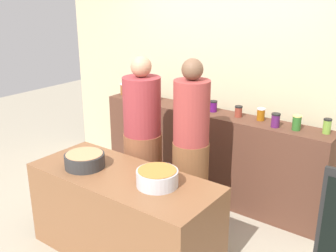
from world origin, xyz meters
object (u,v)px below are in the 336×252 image
(preserve_jar_0, at_px, (123,89))
(preserve_jar_3, at_px, (213,106))
(preserve_jar_7, at_px, (297,123))
(preserve_jar_5, at_px, (261,114))
(cook_with_tongs, at_px, (143,149))
(preserve_jar_2, at_px, (154,96))
(preserve_jar_4, at_px, (238,111))
(preserve_jar_1, at_px, (132,91))
(cooking_pot_center, at_px, (157,178))
(cooking_pot_left, at_px, (85,160))
(cook_in_cap, at_px, (191,159))
(preserve_jar_8, at_px, (327,126))
(preserve_jar_6, at_px, (276,120))

(preserve_jar_0, xyz_separation_m, preserve_jar_3, (1.30, 0.04, -0.01))
(preserve_jar_3, distance_m, preserve_jar_7, 0.95)
(preserve_jar_5, xyz_separation_m, cook_with_tongs, (-0.86, -0.86, -0.31))
(preserve_jar_2, bearing_deg, preserve_jar_4, 2.46)
(cook_with_tongs, bearing_deg, preserve_jar_2, 121.23)
(preserve_jar_1, distance_m, preserve_jar_3, 1.17)
(preserve_jar_0, relative_size, cooking_pot_center, 0.43)
(cooking_pot_center, distance_m, cook_with_tongs, 0.85)
(preserve_jar_1, distance_m, cooking_pot_center, 2.04)
(preserve_jar_1, xyz_separation_m, cooking_pot_left, (0.75, -1.48, -0.22))
(preserve_jar_5, bearing_deg, cook_in_cap, -110.42)
(preserve_jar_7, xyz_separation_m, cooking_pot_center, (-0.62, -1.35, -0.23))
(preserve_jar_0, distance_m, cooking_pot_center, 2.13)
(cooking_pot_left, relative_size, cooking_pot_center, 1.04)
(preserve_jar_1, xyz_separation_m, cook_with_tongs, (0.86, -0.81, -0.31))
(preserve_jar_1, bearing_deg, preserve_jar_2, -3.87)
(cooking_pot_left, bearing_deg, preserve_jar_0, 121.10)
(preserve_jar_3, relative_size, cooking_pot_center, 0.36)
(preserve_jar_5, relative_size, preserve_jar_8, 0.89)
(preserve_jar_4, bearing_deg, preserve_jar_1, -179.18)
(preserve_jar_4, height_order, cooking_pot_center, preserve_jar_4)
(preserve_jar_3, xyz_separation_m, preserve_jar_7, (0.94, -0.05, 0.01))
(preserve_jar_5, relative_size, cooking_pot_left, 0.36)
(preserve_jar_5, bearing_deg, preserve_jar_7, -10.59)
(cook_in_cap, bearing_deg, preserve_jar_0, 153.58)
(preserve_jar_0, bearing_deg, preserve_jar_4, 1.06)
(preserve_jar_3, relative_size, preserve_jar_4, 1.03)
(preserve_jar_6, xyz_separation_m, cooking_pot_left, (-1.16, -1.42, -0.23))
(preserve_jar_1, relative_size, cook_with_tongs, 0.07)
(preserve_jar_2, bearing_deg, cook_in_cap, -36.13)
(preserve_jar_0, bearing_deg, preserve_jar_6, -1.47)
(preserve_jar_8, relative_size, cooking_pot_left, 0.41)
(cooking_pot_left, xyz_separation_m, cook_with_tongs, (0.10, 0.67, -0.09))
(cooking_pot_left, height_order, cook_in_cap, cook_in_cap)
(preserve_jar_4, xyz_separation_m, cook_with_tongs, (-0.62, -0.83, -0.30))
(preserve_jar_1, relative_size, cooking_pot_center, 0.38)
(preserve_jar_4, distance_m, cook_in_cap, 0.85)
(cook_in_cap, bearing_deg, preserve_jar_3, 106.75)
(preserve_jar_2, height_order, preserve_jar_7, preserve_jar_7)
(preserve_jar_1, relative_size, cook_in_cap, 0.07)
(cooking_pot_center, bearing_deg, preserve_jar_3, 102.85)
(preserve_jar_5, relative_size, preserve_jar_7, 0.89)
(cooking_pot_center, bearing_deg, cook_with_tongs, 137.96)
(preserve_jar_6, bearing_deg, cook_in_cap, -125.51)
(cook_in_cap, bearing_deg, preserve_jar_8, 40.51)
(preserve_jar_2, distance_m, preserve_jar_8, 1.99)
(preserve_jar_4, height_order, cook_in_cap, cook_in_cap)
(preserve_jar_0, bearing_deg, preserve_jar_7, -0.39)
(preserve_jar_1, distance_m, preserve_jar_7, 2.11)
(preserve_jar_0, bearing_deg, preserve_jar_8, 1.30)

